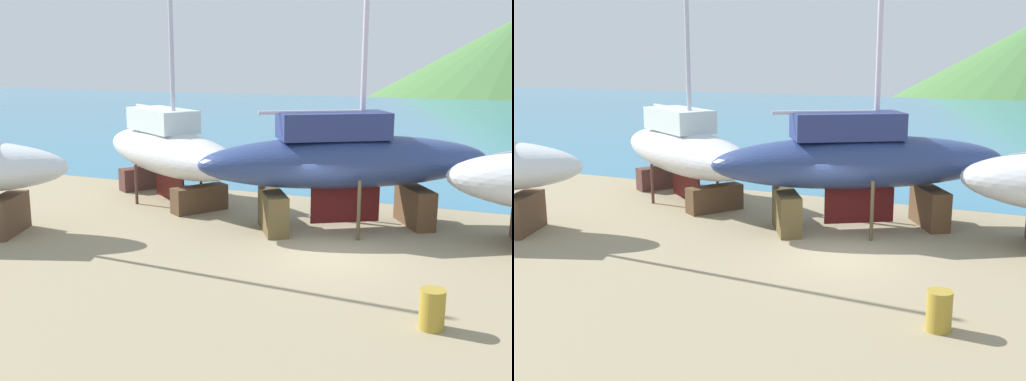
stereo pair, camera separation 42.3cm
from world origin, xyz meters
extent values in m
plane|color=gray|center=(0.00, -4.43, 0.00)|extent=(46.34, 46.34, 0.00)
cube|color=teal|center=(0.00, 38.99, 0.00)|extent=(174.70, 63.66, 0.01)
cube|color=brown|center=(-10.58, -1.90, 0.64)|extent=(1.32, 2.13, 1.29)
cube|color=brown|center=(1.84, 4.37, 0.67)|extent=(1.71, 2.21, 1.35)
cube|color=brown|center=(-2.50, 1.77, 0.67)|extent=(1.71, 2.21, 1.35)
cylinder|color=brown|center=(-1.09, 4.34, 0.98)|extent=(0.12, 0.12, 1.97)
cylinder|color=brown|center=(0.43, 1.80, 0.98)|extent=(0.12, 0.12, 1.97)
ellipsoid|color=navy|center=(-0.33, 3.07, 2.32)|extent=(10.06, 7.52, 1.77)
cube|color=#521313|center=(-0.33, 3.07, 0.82)|extent=(2.12, 1.32, 1.24)
cube|color=navy|center=(-0.76, 2.81, 3.56)|extent=(3.95, 3.26, 0.89)
cylinder|color=#BAB6C8|center=(-1.41, 2.42, 4.02)|extent=(3.10, 1.93, 0.13)
cube|color=brown|center=(-6.05, 3.22, 0.49)|extent=(1.76, 2.20, 0.98)
cube|color=#52312D|center=(-10.21, 5.91, 0.49)|extent=(1.76, 2.20, 0.98)
cylinder|color=#4A3D23|center=(-7.32, 5.81, 0.81)|extent=(0.12, 0.12, 1.62)
cylinder|color=#51312B|center=(-8.94, 3.32, 0.81)|extent=(0.12, 0.12, 1.62)
ellipsoid|color=silver|center=(-8.13, 4.57, 1.98)|extent=(9.78, 7.65, 1.82)
cube|color=#4E1815|center=(-8.13, 4.57, 0.43)|extent=(2.04, 1.36, 1.27)
cube|color=silver|center=(-8.54, 4.83, 3.25)|extent=(3.87, 3.30, 0.91)
cylinder|color=#B6C2C4|center=(-9.17, 5.24, 3.70)|extent=(2.98, 1.99, 0.13)
cylinder|color=olive|center=(3.44, -4.11, 0.45)|extent=(0.77, 0.77, 0.90)
camera|label=1|loc=(4.64, -17.16, 5.86)|focal=43.23mm
camera|label=2|loc=(5.03, -16.99, 5.86)|focal=43.23mm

